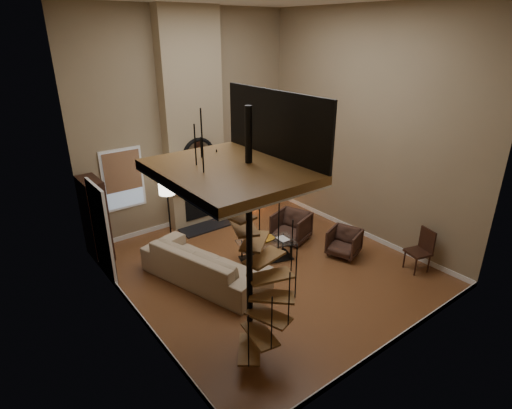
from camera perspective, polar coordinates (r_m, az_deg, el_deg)
ground at (r=9.41m, az=1.49°, el=-8.67°), size 6.00×6.50×0.01m
back_wall at (r=10.95m, az=-9.24°, el=11.21°), size 6.00×0.02×5.50m
front_wall at (r=6.24m, az=20.73°, el=1.00°), size 6.00×0.02×5.50m
left_wall at (r=6.90m, az=-18.15°, el=3.40°), size 0.02×6.50×5.50m
right_wall at (r=10.40m, az=14.89°, el=10.12°), size 0.02×6.50×5.50m
baseboard_back at (r=11.77m, az=-8.40°, el=-1.71°), size 6.00×0.02×0.12m
baseboard_front at (r=7.62m, az=17.72°, el=-18.09°), size 6.00×0.02×0.12m
baseboard_left at (r=8.16m, az=-15.70°, el=-14.65°), size 0.02×6.50×0.12m
baseboard_right at (r=11.26m, az=13.48°, el=-3.31°), size 0.02×6.50×0.12m
chimney_breast at (r=10.78m, az=-8.75°, el=11.06°), size 1.60×0.38×5.50m
hearth at (r=11.26m, az=-6.71°, el=-3.03°), size 1.50×0.60×0.04m
firebox at (r=11.27m, az=-7.59°, el=-0.09°), size 0.95×0.02×0.72m
mantel at (r=10.99m, az=-7.54°, el=2.66°), size 1.70×0.18×0.06m
mirror_frame at (r=10.79m, az=-7.92°, el=6.73°), size 0.94×0.10×0.94m
mirror_disc at (r=10.80m, az=-7.95°, el=6.74°), size 0.80×0.01×0.80m
vase_left at (r=10.73m, az=-10.23°, el=2.85°), size 0.24×0.24×0.25m
vase_right at (r=11.26m, az=-5.04°, el=4.01°), size 0.20×0.20×0.21m
window_back at (r=10.49m, az=-17.92°, el=3.46°), size 1.02×0.06×1.52m
window_right at (r=11.95m, az=6.77°, el=6.77°), size 0.06×1.02×1.52m
entry_door at (r=9.15m, az=-20.50°, el=-3.67°), size 0.10×1.05×2.16m
loft at (r=5.60m, az=-3.04°, el=5.35°), size 1.70×2.20×1.09m
spiral_stair at (r=6.34m, az=-0.84°, el=-6.80°), size 1.47×1.47×4.06m
hutch at (r=10.11m, az=-21.36°, el=-1.88°), size 0.41×0.87×1.93m
sofa at (r=8.84m, az=-7.25°, el=-8.10°), size 1.87×3.00×0.82m
armchair_near at (r=10.49m, az=5.09°, el=-2.98°), size 1.06×1.05×0.76m
armchair_far at (r=9.95m, az=12.23°, el=-4.97°), size 0.89×0.88×0.64m
coffee_table at (r=9.58m, az=1.41°, el=-6.04°), size 1.44×1.02×0.48m
bowl at (r=9.51m, az=1.23°, el=-4.80°), size 0.40×0.40×0.10m
book at (r=9.59m, az=3.62°, el=-4.83°), size 0.24×0.31×0.03m
floor_lamp at (r=9.86m, az=-12.18°, el=1.55°), size 0.39×0.39×1.70m
accent_lamp at (r=12.22m, az=-1.33°, el=0.45°), size 0.13×0.13×0.47m
side_chair at (r=9.77m, az=21.95°, el=-5.64°), size 0.56×0.56×0.97m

